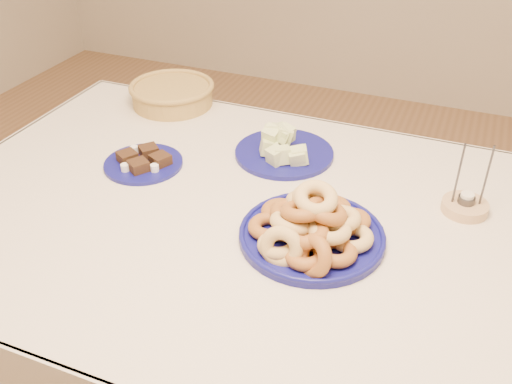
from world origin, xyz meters
TOP-DOWN VIEW (x-y plane):
  - dining_table at (0.00, 0.00)m, footprint 1.71×1.11m
  - donut_platter at (0.13, -0.05)m, footprint 0.38×0.38m
  - melon_plate at (-0.06, 0.29)m, footprint 0.29×0.29m
  - brownie_plate at (-0.39, 0.09)m, footprint 0.28×0.28m
  - wicker_basket at (-0.51, 0.47)m, footprint 0.30×0.30m
  - candle_holder at (0.44, 0.20)m, footprint 0.13×0.13m

SIDE VIEW (x-z plane):
  - dining_table at x=0.00m, z-range 0.27..1.02m
  - brownie_plate at x=-0.39m, z-range 0.74..0.78m
  - candle_holder at x=0.44m, z-range 0.68..0.86m
  - melon_plate at x=-0.06m, z-range 0.73..0.82m
  - donut_platter at x=0.13m, z-range 0.71..0.86m
  - wicker_basket at x=-0.51m, z-range 0.75..0.83m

